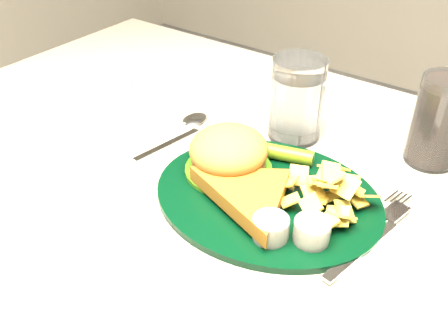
# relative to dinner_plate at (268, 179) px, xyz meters

# --- Properties ---
(dinner_plate) EXTENTS (0.32, 0.28, 0.07)m
(dinner_plate) POSITION_rel_dinner_plate_xyz_m (0.00, 0.00, 0.00)
(dinner_plate) COLOR black
(dinner_plate) RESTS_ON table
(water_glass) EXTENTS (0.09, 0.09, 0.13)m
(water_glass) POSITION_rel_dinner_plate_xyz_m (-0.05, 0.16, 0.03)
(water_glass) COLOR white
(water_glass) RESTS_ON table
(cola_glass) EXTENTS (0.07, 0.07, 0.13)m
(cola_glass) POSITION_rel_dinner_plate_xyz_m (0.14, 0.21, 0.03)
(cola_glass) COLOR black
(cola_glass) RESTS_ON table
(fork_napkin) EXTENTS (0.16, 0.19, 0.01)m
(fork_napkin) POSITION_rel_dinner_plate_xyz_m (0.14, -0.01, -0.03)
(fork_napkin) COLOR white
(fork_napkin) RESTS_ON table
(spoon) EXTENTS (0.07, 0.17, 0.01)m
(spoon) POSITION_rel_dinner_plate_xyz_m (-0.19, 0.02, -0.03)
(spoon) COLOR silver
(spoon) RESTS_ON table
(ramekin) EXTENTS (0.06, 0.06, 0.03)m
(ramekin) POSITION_rel_dinner_plate_xyz_m (-0.36, 0.15, -0.02)
(ramekin) COLOR white
(ramekin) RESTS_ON table
(wrapped_straw) EXTENTS (0.19, 0.10, 0.01)m
(wrapped_straw) POSITION_rel_dinner_plate_xyz_m (-0.13, 0.10, -0.03)
(wrapped_straw) COLOR silver
(wrapped_straw) RESTS_ON table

